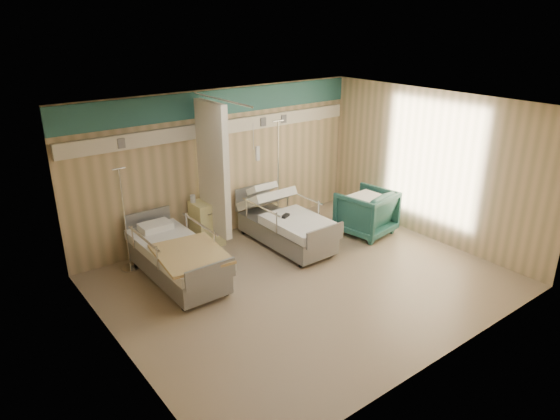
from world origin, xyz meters
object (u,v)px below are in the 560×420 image
object	(u,v)px
bedside_cabinet	(207,223)
iv_stand_left	(128,249)
visitor_armchair	(366,212)
bed_right	(286,229)
iv_stand_right	(278,203)
bed_left	(178,262)

from	to	relation	value
bedside_cabinet	iv_stand_left	world-z (taller)	iv_stand_left
visitor_armchair	bedside_cabinet	bearing A→B (deg)	-36.95
bed_right	bedside_cabinet	world-z (taller)	bedside_cabinet
visitor_armchair	iv_stand_right	size ratio (longest dim) A/B	0.45
bed_left	visitor_armchair	distance (m)	3.80
bedside_cabinet	iv_stand_right	bearing A→B (deg)	-0.21
iv_stand_right	iv_stand_left	world-z (taller)	iv_stand_right
bed_left	iv_stand_left	size ratio (longest dim) A/B	1.21
visitor_armchair	iv_stand_right	xyz separation A→B (m)	(-1.06, 1.43, -0.00)
bed_right	bed_left	bearing A→B (deg)	180.00
visitor_armchair	iv_stand_left	xyz separation A→B (m)	(-4.24, 1.39, -0.08)
bed_left	iv_stand_right	world-z (taller)	iv_stand_right
bed_right	iv_stand_right	distance (m)	1.03
bed_left	bed_right	bearing A→B (deg)	0.00
bed_right	iv_stand_right	bearing A→B (deg)	60.78
bed_left	bedside_cabinet	xyz separation A→B (m)	(1.05, 0.90, 0.11)
bed_right	visitor_armchair	size ratio (longest dim) A/B	2.23
bed_right	bed_left	world-z (taller)	same
bedside_cabinet	visitor_armchair	distance (m)	3.07
visitor_armchair	iv_stand_left	world-z (taller)	iv_stand_left
bedside_cabinet	iv_stand_right	world-z (taller)	iv_stand_right
iv_stand_right	bed_left	bearing A→B (deg)	-161.68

